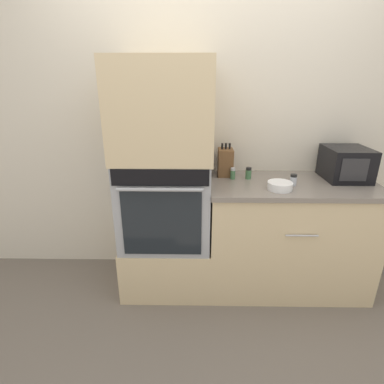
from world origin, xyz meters
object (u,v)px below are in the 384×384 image
at_px(condiment_jar_far, 293,180).
at_px(bowl, 280,186).
at_px(wall_oven, 166,200).
at_px(microwave, 346,164).
at_px(condiment_jar_near, 233,174).
at_px(knife_block, 225,162).
at_px(condiment_jar_mid, 248,173).

bearing_deg(condiment_jar_far, bowl, -142.80).
xyz_separation_m(wall_oven, microwave, (1.36, 0.10, 0.26)).
distance_m(condiment_jar_near, condiment_jar_far, 0.44).
bearing_deg(wall_oven, condiment_jar_near, 8.78).
relative_size(knife_block, condiment_jar_far, 3.08).
distance_m(wall_oven, condiment_jar_far, 0.94).
bearing_deg(condiment_jar_near, condiment_jar_far, -18.44).
xyz_separation_m(wall_oven, condiment_jar_near, (0.51, 0.08, 0.19)).
relative_size(microwave, condiment_jar_near, 3.91).
relative_size(condiment_jar_mid, condiment_jar_far, 1.08).
distance_m(knife_block, bowl, 0.48).
xyz_separation_m(wall_oven, bowl, (0.81, -0.15, 0.17)).
height_order(wall_oven, bowl, wall_oven).
height_order(microwave, knife_block, knife_block).
bearing_deg(microwave, condiment_jar_mid, -179.25).
bearing_deg(condiment_jar_far, knife_block, 153.29).
height_order(bowl, condiment_jar_near, condiment_jar_near).
bearing_deg(condiment_jar_near, wall_oven, -171.22).
height_order(bowl, condiment_jar_far, condiment_jar_far).
xyz_separation_m(knife_block, condiment_jar_mid, (0.17, -0.09, -0.06)).
bearing_deg(condiment_jar_mid, condiment_jar_far, -26.28).
xyz_separation_m(wall_oven, condiment_jar_mid, (0.63, 0.09, 0.19)).
xyz_separation_m(knife_block, condiment_jar_far, (0.47, -0.24, -0.07)).
distance_m(wall_oven, microwave, 1.38).
bearing_deg(wall_oven, knife_block, 20.91).
height_order(wall_oven, microwave, microwave).
xyz_separation_m(microwave, knife_block, (-0.90, 0.08, -0.01)).
relative_size(wall_oven, bowl, 3.85).
distance_m(condiment_jar_mid, condiment_jar_far, 0.33).
bearing_deg(wall_oven, condiment_jar_far, -3.74).
bearing_deg(condiment_jar_mid, condiment_jar_near, -176.43).
height_order(condiment_jar_mid, condiment_jar_far, condiment_jar_mid).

